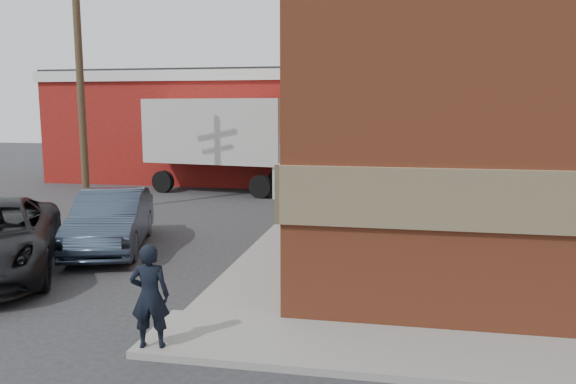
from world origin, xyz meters
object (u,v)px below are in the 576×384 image
at_px(brick_building, 574,76).
at_px(warehouse, 220,125).
at_px(box_truck, 237,139).
at_px(utility_pole, 80,79).
at_px(man, 150,296).
at_px(sedan, 111,220).

relative_size(brick_building, warehouse, 1.12).
bearing_deg(box_truck, utility_pole, -116.02).
relative_size(warehouse, box_truck, 1.88).
xyz_separation_m(warehouse, man, (5.80, -21.55, -1.88)).
relative_size(man, sedan, 0.34).
xyz_separation_m(man, box_truck, (-3.31, 16.27, 1.46)).
bearing_deg(utility_pole, box_truck, 55.10).
bearing_deg(brick_building, utility_pole, 179.98).
distance_m(utility_pole, box_truck, 7.37).
height_order(utility_pole, sedan, utility_pole).
bearing_deg(sedan, man, -75.23).
distance_m(utility_pole, sedan, 7.05).
bearing_deg(man, sedan, -70.07).
bearing_deg(warehouse, box_truck, -64.71).
distance_m(warehouse, utility_pole, 11.27).
bearing_deg(box_truck, sedan, -83.84).
bearing_deg(sedan, brick_building, 2.37).
relative_size(sedan, box_truck, 0.55).
bearing_deg(sedan, box_truck, 69.16).
height_order(brick_building, warehouse, brick_building).
relative_size(brick_building, utility_pole, 2.03).
xyz_separation_m(sedan, box_truck, (0.49, 10.40, 1.60)).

